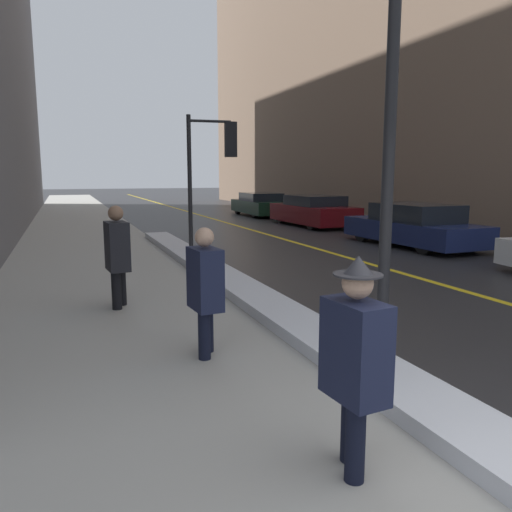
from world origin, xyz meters
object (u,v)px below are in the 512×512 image
pedestrian_in_fedora (355,357)px  parked_car_dark_green (260,205)px  lamp_post (390,116)px  pedestrian_in_glasses (205,286)px  traffic_light_near (215,155)px  parked_car_navy (413,226)px  pedestrian_nearside (117,252)px  parked_car_maroon (313,211)px

pedestrian_in_fedora → parked_car_dark_green: (7.67, 21.23, -0.27)m
parked_car_dark_green → pedestrian_in_fedora: bearing=161.7°
lamp_post → parked_car_dark_green: size_ratio=0.94×
pedestrian_in_glasses → parked_car_dark_green: bearing=151.4°
traffic_light_near → pedestrian_in_glasses: (-2.34, -7.45, -1.76)m
parked_car_navy → lamp_post: bearing=138.7°
pedestrian_in_glasses → parked_car_navy: size_ratio=0.32×
traffic_light_near → pedestrian_in_fedora: bearing=-96.4°
pedestrian_nearside → parked_car_navy: pedestrian_nearside is taller
pedestrian_nearside → parked_car_maroon: pedestrian_nearside is taller
lamp_post → pedestrian_in_fedora: bearing=-130.7°
pedestrian_in_fedora → pedestrian_nearside: 5.19m
lamp_post → parked_car_navy: bearing=49.9°
traffic_light_near → parked_car_dark_green: 12.73m
traffic_light_near → pedestrian_in_glasses: traffic_light_near is taller
pedestrian_in_fedora → parked_car_navy: 12.00m
lamp_post → parked_car_navy: lamp_post is taller
parked_car_maroon → parked_car_dark_green: (-0.12, 5.67, -0.03)m
parked_car_navy → parked_car_dark_green: 12.06m
pedestrian_in_glasses → pedestrian_in_fedora: bearing=2.3°
lamp_post → parked_car_maroon: size_ratio=0.94×
pedestrian_in_glasses → parked_car_maroon: 15.34m
pedestrian_in_fedora → parked_car_dark_green: 22.57m
pedestrian_in_glasses → parked_car_maroon: size_ratio=0.32×
lamp_post → parked_car_dark_green: bearing=71.9°
pedestrian_in_fedora → parked_car_navy: bearing=134.4°
parked_car_navy → parked_car_maroon: parked_car_maroon is taller
pedestrian_nearside → parked_car_navy: 9.69m
lamp_post → parked_car_navy: 10.34m
lamp_post → parked_car_dark_green: lamp_post is taller
traffic_light_near → pedestrian_nearside: traffic_light_near is taller
lamp_post → parked_car_navy: size_ratio=0.92×
lamp_post → traffic_light_near: 8.64m
lamp_post → traffic_light_near: lamp_post is taller
lamp_post → pedestrian_nearside: bearing=121.5°
parked_car_dark_green → pedestrian_nearside: bearing=153.2°
parked_car_maroon → traffic_light_near: bearing=132.4°
traffic_light_near → parked_car_maroon: bearing=48.7°
traffic_light_near → parked_car_navy: bearing=-3.5°
pedestrian_in_glasses → parked_car_navy: bearing=123.9°
parked_car_dark_green → parked_car_maroon: bearing=-177.2°
pedestrian_nearside → parked_car_dark_green: bearing=146.2°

